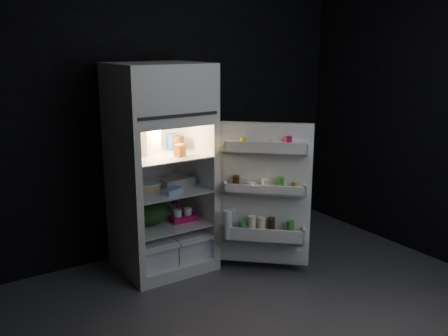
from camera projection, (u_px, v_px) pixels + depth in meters
floor at (268, 327)px, 3.51m from camera, size 4.00×3.40×0.00m
wall_back at (156, 109)px, 4.55m from camera, size 4.00×0.00×2.70m
refrigerator at (159, 161)px, 4.25m from camera, size 0.76×0.71×1.78m
fridge_door at (264, 196)px, 4.16m from camera, size 0.66×0.63×1.22m
milk_jug at (148, 140)px, 4.17m from camera, size 0.19×0.19×0.24m
mayo_jar at (172, 142)px, 4.35m from camera, size 0.11×0.11×0.14m
jam_jar at (179, 144)px, 4.29m from camera, size 0.11×0.11×0.13m
amber_bottle at (129, 142)px, 4.12m from camera, size 0.10×0.10×0.22m
small_carton at (180, 150)px, 4.10m from camera, size 0.11×0.10×0.10m
egg_carton at (179, 182)px, 4.33m from camera, size 0.31×0.15×0.07m
pie at (146, 185)px, 4.31m from camera, size 0.32×0.32×0.04m
flat_package at (172, 191)px, 4.13m from camera, size 0.20×0.14×0.04m
wrapped_pkg at (175, 178)px, 4.48m from camera, size 0.14×0.12×0.05m
produce_bag at (151, 213)px, 4.25m from camera, size 0.39×0.36×0.20m
yogurt_tray at (184, 218)px, 4.35m from camera, size 0.24×0.14×0.05m
small_can_red at (175, 207)px, 4.59m from camera, size 0.07×0.07×0.09m
small_can_silver at (173, 207)px, 4.57m from camera, size 0.06×0.06×0.09m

